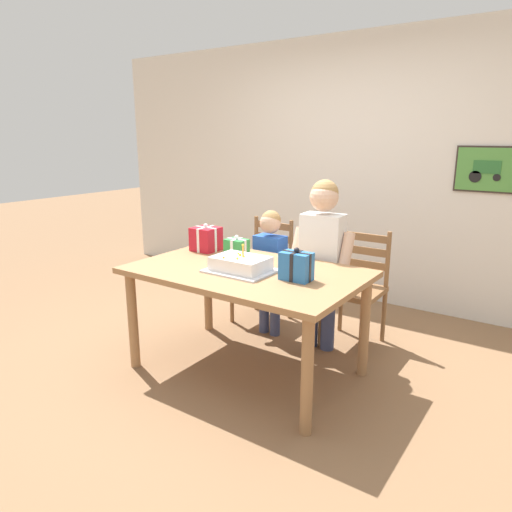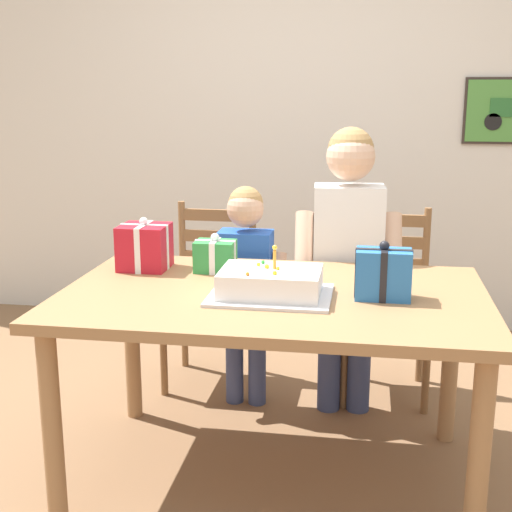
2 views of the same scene
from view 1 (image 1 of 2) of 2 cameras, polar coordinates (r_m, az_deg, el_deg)
name	(u,v)px [view 1 (image 1 of 2)]	position (r m, az deg, el deg)	size (l,w,h in m)	color
ground_plane	(247,370)	(3.48, -1.12, -13.71)	(20.00, 20.00, 0.00)	#846042
back_wall	(362,171)	(4.82, 12.85, 10.04)	(6.40, 0.11, 2.60)	silver
dining_table	(246,282)	(3.22, -1.18, -3.16)	(1.58, 0.99, 0.76)	#9E7047
birthday_cake	(241,265)	(3.13, -1.85, -1.06)	(0.44, 0.34, 0.19)	silver
gift_box_red_large	(296,266)	(2.95, 4.94, -1.24)	(0.20, 0.13, 0.21)	#286BB7
gift_box_beside_cake	(237,247)	(3.54, -2.38, 1.06)	(0.17, 0.13, 0.16)	#2D8E42
gift_box_corner_small	(206,239)	(3.71, -6.13, 2.09)	(0.20, 0.19, 0.22)	red
chair_left	(264,270)	(4.22, 0.99, -1.71)	(0.43, 0.43, 0.92)	brown
chair_right	(356,288)	(3.82, 12.15, -3.78)	(0.42, 0.42, 0.92)	brown
child_older	(322,249)	(3.58, 8.08, 0.89)	(0.50, 0.29, 1.33)	#38426B
child_younger	(270,261)	(3.85, 1.71, -0.57)	(0.38, 0.22, 1.06)	#38426B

